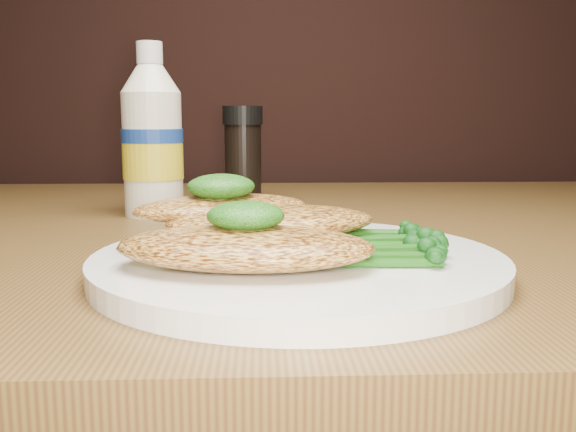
{
  "coord_description": "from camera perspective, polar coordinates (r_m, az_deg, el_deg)",
  "views": [
    {
      "loc": [
        -0.02,
        0.39,
        0.86
      ],
      "look_at": [
        -0.0,
        0.85,
        0.79
      ],
      "focal_mm": 39.33,
      "sensor_mm": 36.0,
      "label": 1
    }
  ],
  "objects": [
    {
      "name": "pesto_back",
      "position": [
        0.48,
        -6.08,
        2.66
      ],
      "size": [
        0.06,
        0.06,
        0.02
      ],
      "primitive_type": "ellipsoid",
      "rotation": [
        0.0,
        0.0,
        0.32
      ],
      "color": "black",
      "rests_on": "chicken_back"
    },
    {
      "name": "plate",
      "position": [
        0.45,
        0.93,
        -4.36
      ],
      "size": [
        0.29,
        0.29,
        0.02
      ],
      "primitive_type": "cylinder",
      "color": "white",
      "rests_on": "dining_table"
    },
    {
      "name": "pesto_front",
      "position": [
        0.41,
        -3.84,
        0.03
      ],
      "size": [
        0.05,
        0.05,
        0.02
      ],
      "primitive_type": "ellipsoid",
      "rotation": [
        0.0,
        0.0,
        -0.06
      ],
      "color": "black",
      "rests_on": "chicken_front"
    },
    {
      "name": "chicken_back",
      "position": [
        0.48,
        -5.95,
        0.69
      ],
      "size": [
        0.15,
        0.11,
        0.02
      ],
      "primitive_type": "ellipsoid",
      "rotation": [
        0.0,
        0.0,
        0.33
      ],
      "color": "gold",
      "rests_on": "plate"
    },
    {
      "name": "chicken_mid",
      "position": [
        0.46,
        -1.46,
        -0.54
      ],
      "size": [
        0.16,
        0.1,
        0.02
      ],
      "primitive_type": "ellipsoid",
      "rotation": [
        0.0,
        0.0,
        0.18
      ],
      "color": "gold",
      "rests_on": "plate"
    },
    {
      "name": "pepper_grinder",
      "position": [
        0.81,
        -4.09,
        5.51
      ],
      "size": [
        0.06,
        0.06,
        0.12
      ],
      "primitive_type": null,
      "rotation": [
        0.0,
        0.0,
        0.32
      ],
      "color": "black",
      "rests_on": "dining_table"
    },
    {
      "name": "mayo_bottle",
      "position": [
        0.73,
        -12.19,
        7.59
      ],
      "size": [
        0.07,
        0.07,
        0.19
      ],
      "primitive_type": null,
      "rotation": [
        0.0,
        0.0,
        -0.07
      ],
      "color": "#F1E8CC",
      "rests_on": "dining_table"
    },
    {
      "name": "broccolini_bundle",
      "position": [
        0.45,
        6.64,
        -2.07
      ],
      "size": [
        0.15,
        0.12,
        0.02
      ],
      "primitive_type": null,
      "rotation": [
        0.0,
        0.0,
        0.1
      ],
      "color": "#1A5312",
      "rests_on": "plate"
    },
    {
      "name": "chicken_front",
      "position": [
        0.41,
        -3.91,
        -2.84
      ],
      "size": [
        0.18,
        0.11,
        0.03
      ],
      "primitive_type": "ellipsoid",
      "rotation": [
        0.0,
        0.0,
        -0.12
      ],
      "color": "gold",
      "rests_on": "plate"
    }
  ]
}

